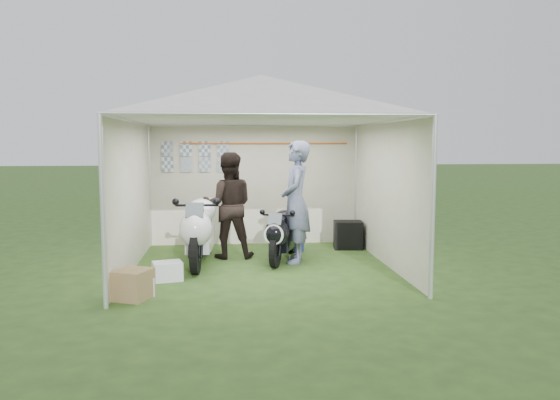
# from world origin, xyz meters

# --- Properties ---
(ground) EXTENTS (80.00, 80.00, 0.00)m
(ground) POSITION_xyz_m (0.00, 0.00, 0.00)
(ground) COLOR #2B461B
(ground) RESTS_ON ground
(canopy_tent) EXTENTS (5.66, 5.66, 3.00)m
(canopy_tent) POSITION_xyz_m (-0.00, 0.03, 2.58)
(canopy_tent) COLOR silver
(canopy_tent) RESTS_ON ground
(motorcycle_white) EXTENTS (0.58, 2.20, 1.08)m
(motorcycle_white) POSITION_xyz_m (-0.98, 0.25, 0.60)
(motorcycle_white) COLOR black
(motorcycle_white) RESTS_ON ground
(motorcycle_black) EXTENTS (0.81, 1.70, 0.87)m
(motorcycle_black) POSITION_xyz_m (0.38, 0.39, 0.48)
(motorcycle_black) COLOR black
(motorcycle_black) RESTS_ON ground
(paddock_stand) EXTENTS (0.44, 0.35, 0.29)m
(paddock_stand) POSITION_xyz_m (0.64, 1.15, 0.14)
(paddock_stand) COLOR #2835C2
(paddock_stand) RESTS_ON ground
(person_dark_jacket) EXTENTS (0.89, 0.70, 1.81)m
(person_dark_jacket) POSITION_xyz_m (-0.52, 0.75, 0.90)
(person_dark_jacket) COLOR black
(person_dark_jacket) RESTS_ON ground
(person_blue_jacket) EXTENTS (0.57, 0.78, 2.00)m
(person_blue_jacket) POSITION_xyz_m (0.58, 0.28, 1.00)
(person_blue_jacket) COLOR slate
(person_blue_jacket) RESTS_ON ground
(equipment_box) EXTENTS (0.56, 0.47, 0.51)m
(equipment_box) POSITION_xyz_m (1.70, 1.34, 0.26)
(equipment_box) COLOR black
(equipment_box) RESTS_ON ground
(crate_0) EXTENTS (0.47, 0.40, 0.27)m
(crate_0) POSITION_xyz_m (-1.41, -0.73, 0.13)
(crate_0) COLOR silver
(crate_0) RESTS_ON ground
(crate_1) EXTENTS (0.55, 0.55, 0.37)m
(crate_1) POSITION_xyz_m (-1.75, -1.63, 0.19)
(crate_1) COLOR olive
(crate_1) RESTS_ON ground
(crate_2) EXTENTS (0.42, 0.39, 0.25)m
(crate_2) POSITION_xyz_m (-1.69, -1.52, 0.12)
(crate_2) COLOR silver
(crate_2) RESTS_ON ground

